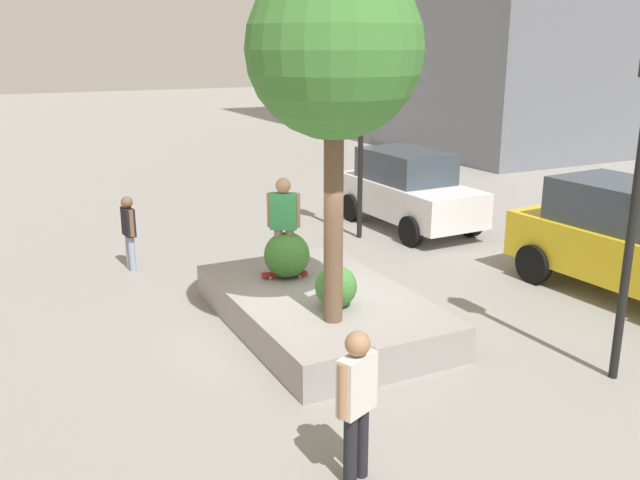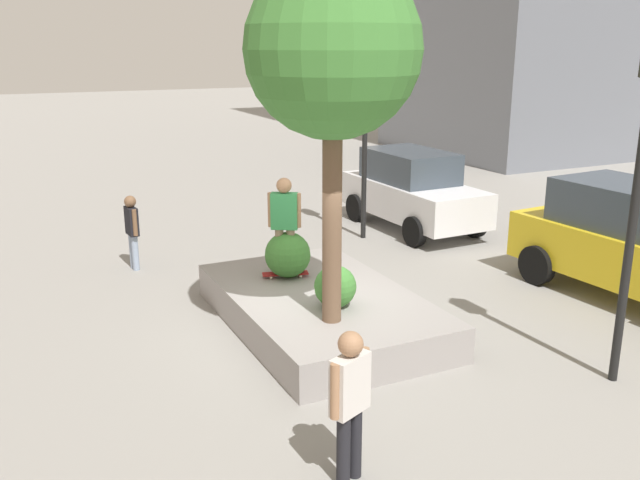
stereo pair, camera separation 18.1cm
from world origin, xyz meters
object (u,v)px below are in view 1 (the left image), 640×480
(planter_ledge, at_px, (320,309))
(passerby_with_bag, at_px, (357,396))
(skateboard, at_px, (285,274))
(traffic_light_median, at_px, (362,105))
(pedestrian_crossing, at_px, (129,228))
(skateboarder, at_px, (284,219))
(police_car, at_px, (408,189))
(taxi_cab, at_px, (632,240))
(plaza_tree, at_px, (334,53))

(planter_ledge, xyz_separation_m, passerby_with_bag, (3.92, -1.54, 0.71))
(skateboard, bearing_deg, traffic_light_median, 134.29)
(passerby_with_bag, bearing_deg, pedestrian_crossing, -175.61)
(passerby_with_bag, bearing_deg, skateboarder, 164.72)
(skateboarder, xyz_separation_m, pedestrian_crossing, (-3.34, -1.97, -0.72))
(skateboarder, height_order, passerby_with_bag, skateboarder)
(passerby_with_bag, bearing_deg, police_car, 143.52)
(planter_ledge, xyz_separation_m, police_car, (-4.60, 4.76, 0.70))
(skateboard, height_order, skateboarder, skateboarder)
(skateboard, relative_size, traffic_light_median, 0.18)
(planter_ledge, bearing_deg, skateboarder, -168.26)
(traffic_light_median, xyz_separation_m, passerby_with_bag, (8.26, -4.78, -2.15))
(traffic_light_median, distance_m, passerby_with_bag, 9.78)
(planter_ledge, relative_size, taxi_cab, 0.99)
(skateboard, relative_size, police_car, 0.20)
(plaza_tree, height_order, traffic_light_median, plaza_tree)
(police_car, bearing_deg, skateboarder, -53.86)
(plaza_tree, distance_m, pedestrian_crossing, 6.70)
(plaza_tree, height_order, police_car, plaza_tree)
(skateboard, bearing_deg, taxi_cab, 69.01)
(planter_ledge, bearing_deg, taxi_cab, 77.30)
(pedestrian_crossing, bearing_deg, plaza_tree, 18.64)
(planter_ledge, distance_m, skateboard, 1.05)
(planter_ledge, height_order, passerby_with_bag, passerby_with_bag)
(taxi_cab, distance_m, traffic_light_median, 6.47)
(planter_ledge, relative_size, passerby_with_bag, 2.65)
(skateboarder, bearing_deg, taxi_cab, 69.01)
(taxi_cab, bearing_deg, skateboard, -110.99)
(skateboard, distance_m, skateboarder, 0.99)
(police_car, xyz_separation_m, traffic_light_median, (0.26, -1.52, 2.15))
(planter_ledge, relative_size, skateboard, 5.51)
(traffic_light_median, bearing_deg, pedestrian_crossing, -89.78)
(planter_ledge, bearing_deg, plaza_tree, -17.22)
(police_car, bearing_deg, pedestrian_crossing, -87.64)
(taxi_cab, xyz_separation_m, pedestrian_crossing, (-5.60, -7.86, -0.17))
(plaza_tree, bearing_deg, pedestrian_crossing, -161.36)
(skateboard, bearing_deg, police_car, 126.14)
(plaza_tree, relative_size, taxi_cab, 1.10)
(passerby_with_bag, bearing_deg, taxi_cab, 110.08)
(police_car, bearing_deg, planter_ledge, -45.97)
(planter_ledge, xyz_separation_m, plaza_tree, (1.11, -0.34, 4.10))
(plaza_tree, relative_size, pedestrian_crossing, 3.27)
(taxi_cab, bearing_deg, plaza_tree, -91.62)
(passerby_with_bag, relative_size, pedestrian_crossing, 1.11)
(planter_ledge, relative_size, traffic_light_median, 0.99)
(planter_ledge, height_order, taxi_cab, taxi_cab)
(skateboard, distance_m, pedestrian_crossing, 3.89)
(taxi_cab, bearing_deg, skateboarder, -110.99)
(traffic_light_median, bearing_deg, police_car, 99.89)
(plaza_tree, xyz_separation_m, pedestrian_crossing, (-5.42, -1.83, -3.49))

